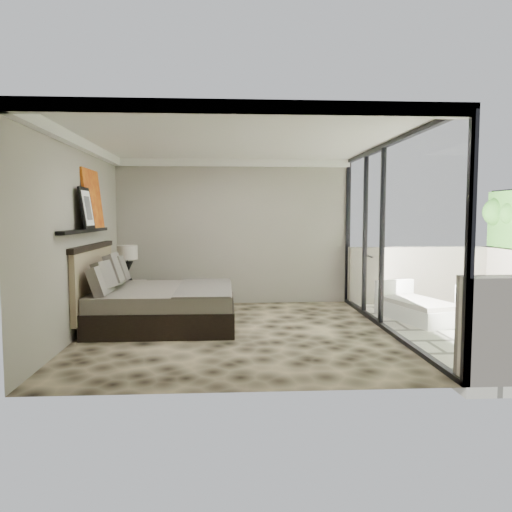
{
  "coord_description": "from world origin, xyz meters",
  "views": [
    {
      "loc": [
        -0.15,
        -7.23,
        1.72
      ],
      "look_at": [
        0.31,
        0.4,
        1.1
      ],
      "focal_mm": 35.0,
      "sensor_mm": 36.0,
      "label": 1
    }
  ],
  "objects": [
    {
      "name": "terrace_slab",
      "position": [
        3.75,
        0.0,
        -0.06
      ],
      "size": [
        3.0,
        5.0,
        0.12
      ],
      "primitive_type": "cube",
      "color": "beige",
      "rests_on": "ground"
    },
    {
      "name": "picture_ledge",
      "position": [
        -2.18,
        0.1,
        1.5
      ],
      "size": [
        0.12,
        2.2,
        0.05
      ],
      "primitive_type": "cube",
      "color": "black",
      "rests_on": "left_wall"
    },
    {
      "name": "table_lamp",
      "position": [
        -1.93,
        1.83,
        0.94
      ],
      "size": [
        0.36,
        0.36,
        0.67
      ],
      "color": "black",
      "rests_on": "nightstand"
    },
    {
      "name": "lounger",
      "position": [
        2.99,
        0.75,
        0.18
      ],
      "size": [
        1.1,
        1.63,
        0.58
      ],
      "rotation": [
        0.0,
        0.0,
        0.26
      ],
      "color": "white",
      "rests_on": "terrace_slab"
    },
    {
      "name": "bed",
      "position": [
        -1.22,
        0.55,
        0.36
      ],
      "size": [
        2.2,
        2.13,
        1.22
      ],
      "color": "black",
      "rests_on": "floor"
    },
    {
      "name": "abstract_canvas",
      "position": [
        -2.19,
        0.6,
        1.97
      ],
      "size": [
        0.13,
        0.9,
        0.9
      ],
      "primitive_type": "cube",
      "rotation": [
        0.0,
        -0.1,
        0.0
      ],
      "color": "#A91D0E",
      "rests_on": "picture_ledge"
    },
    {
      "name": "glass_wall",
      "position": [
        2.25,
        0.0,
        1.4
      ],
      "size": [
        0.08,
        5.0,
        2.8
      ],
      "primitive_type": "cube",
      "color": "white",
      "rests_on": "floor"
    },
    {
      "name": "back_wall",
      "position": [
        0.0,
        2.49,
        1.4
      ],
      "size": [
        4.5,
        0.02,
        2.8
      ],
      "primitive_type": "cube",
      "color": "gray",
      "rests_on": "floor"
    },
    {
      "name": "left_wall",
      "position": [
        -2.24,
        0.0,
        1.4
      ],
      "size": [
        0.02,
        5.0,
        2.8
      ],
      "primitive_type": "cube",
      "color": "gray",
      "rests_on": "floor"
    },
    {
      "name": "ottoman",
      "position": [
        4.09,
        0.83,
        0.27
      ],
      "size": [
        0.64,
        0.64,
        0.54
      ],
      "primitive_type": "cube",
      "rotation": [
        0.0,
        0.0,
        0.23
      ],
      "color": "silver",
      "rests_on": "terrace_slab"
    },
    {
      "name": "nightstand",
      "position": [
        -1.93,
        1.87,
        0.29
      ],
      "size": [
        0.65,
        0.65,
        0.57
      ],
      "primitive_type": "cube",
      "rotation": [
        0.0,
        0.0,
        0.16
      ],
      "color": "black",
      "rests_on": "floor"
    },
    {
      "name": "framed_print",
      "position": [
        -2.14,
        0.06,
        1.82
      ],
      "size": [
        0.11,
        0.5,
        0.6
      ],
      "primitive_type": "cube",
      "rotation": [
        0.0,
        -0.14,
        0.0
      ],
      "color": "black",
      "rests_on": "picture_ledge"
    },
    {
      "name": "ceiling",
      "position": [
        0.0,
        0.0,
        2.79
      ],
      "size": [
        4.5,
        5.0,
        0.02
      ],
      "primitive_type": "cube",
      "color": "silver",
      "rests_on": "back_wall"
    },
    {
      "name": "floor",
      "position": [
        0.0,
        0.0,
        0.0
      ],
      "size": [
        5.0,
        5.0,
        0.0
      ],
      "primitive_type": "plane",
      "color": "black",
      "rests_on": "ground"
    }
  ]
}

